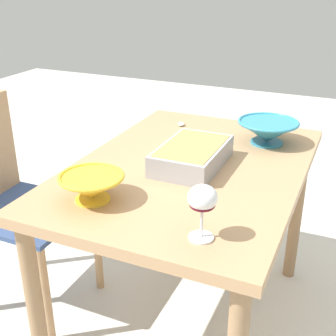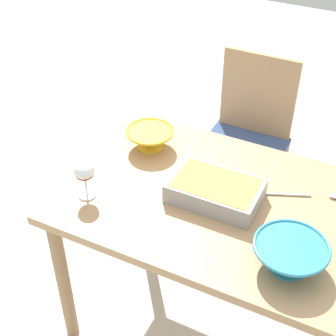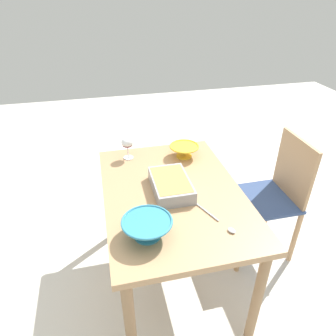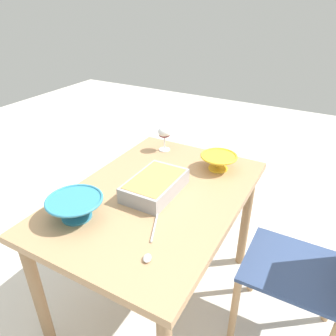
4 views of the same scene
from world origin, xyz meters
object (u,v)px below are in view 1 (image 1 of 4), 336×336
(mixing_bowl, at_px, (268,131))
(serving_spoon, at_px, (181,129))
(chair, at_px, (10,199))
(small_bowl, at_px, (92,186))
(dining_table, at_px, (190,188))
(wine_glass, at_px, (202,201))
(casserole_dish, at_px, (192,154))

(mixing_bowl, bearing_deg, serving_spoon, -90.68)
(chair, xyz_separation_m, small_bowl, (0.24, 0.58, 0.29))
(small_bowl, bearing_deg, chair, -112.61)
(dining_table, xyz_separation_m, mixing_bowl, (-0.32, 0.20, 0.15))
(chair, bearing_deg, wine_glass, 72.10)
(mixing_bowl, bearing_deg, chair, -64.71)
(mixing_bowl, bearing_deg, small_bowl, -28.45)
(dining_table, xyz_separation_m, wine_glass, (0.44, 0.20, 0.20))
(dining_table, xyz_separation_m, chair, (0.13, -0.76, -0.15))
(small_bowl, height_order, serving_spoon, small_bowl)
(casserole_dish, bearing_deg, small_bowl, -26.50)
(casserole_dish, bearing_deg, wine_glass, 24.00)
(wine_glass, xyz_separation_m, mixing_bowl, (-0.76, 0.00, -0.06))
(dining_table, height_order, casserole_dish, casserole_dish)
(chair, relative_size, wine_glass, 5.85)
(mixing_bowl, height_order, small_bowl, mixing_bowl)
(dining_table, height_order, small_bowl, small_bowl)
(wine_glass, relative_size, mixing_bowl, 0.64)
(casserole_dish, bearing_deg, mixing_bowl, 149.47)
(mixing_bowl, bearing_deg, wine_glass, -0.18)
(wine_glass, xyz_separation_m, serving_spoon, (-0.77, -0.37, -0.10))
(wine_glass, distance_m, small_bowl, 0.39)
(dining_table, relative_size, mixing_bowl, 4.71)
(mixing_bowl, distance_m, small_bowl, 0.79)
(chair, xyz_separation_m, mixing_bowl, (-0.45, 0.96, 0.29))
(wine_glass, bearing_deg, chair, -107.90)
(dining_table, distance_m, mixing_bowl, 0.41)
(mixing_bowl, height_order, serving_spoon, mixing_bowl)
(chair, relative_size, serving_spoon, 3.33)
(chair, relative_size, casserole_dish, 2.74)
(serving_spoon, bearing_deg, small_bowl, -0.33)
(chair, xyz_separation_m, serving_spoon, (-0.46, 0.59, 0.25))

